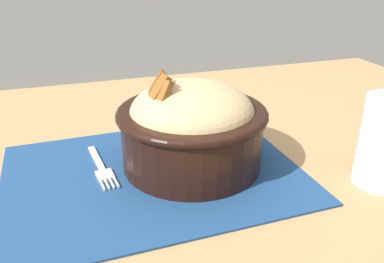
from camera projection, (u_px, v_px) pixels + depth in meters
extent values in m
cube|color=#99754C|center=(168.00, 172.00, 0.58)|extent=(1.33, 0.83, 0.04)
cylinder|color=olive|center=(334.00, 184.00, 1.21)|extent=(0.04, 0.04, 0.67)
cube|color=navy|center=(153.00, 173.00, 0.54)|extent=(0.40, 0.30, 0.00)
cylinder|color=black|center=(192.00, 137.00, 0.55)|extent=(0.19, 0.19, 0.08)
torus|color=black|center=(192.00, 113.00, 0.53)|extent=(0.20, 0.20, 0.01)
ellipsoid|color=tan|center=(192.00, 112.00, 0.53)|extent=(0.21, 0.21, 0.08)
sphere|color=#2A671A|center=(171.00, 96.00, 0.53)|extent=(0.03, 0.03, 0.03)
cylinder|color=orange|center=(186.00, 101.00, 0.52)|extent=(0.02, 0.03, 0.01)
cylinder|color=orange|center=(178.00, 104.00, 0.51)|extent=(0.01, 0.03, 0.01)
cylinder|color=orange|center=(185.00, 96.00, 0.53)|extent=(0.03, 0.02, 0.01)
cube|color=brown|center=(153.00, 89.00, 0.52)|extent=(0.04, 0.03, 0.05)
cube|color=brown|center=(154.00, 94.00, 0.51)|extent=(0.04, 0.02, 0.04)
cube|color=brown|center=(156.00, 95.00, 0.50)|extent=(0.04, 0.03, 0.05)
cube|color=brown|center=(160.00, 98.00, 0.49)|extent=(0.04, 0.03, 0.05)
cube|color=#BEBEBE|center=(96.00, 157.00, 0.58)|extent=(0.02, 0.06, 0.00)
cube|color=#BEBEBE|center=(102.00, 169.00, 0.55)|extent=(0.01, 0.01, 0.00)
cube|color=#BEBEBE|center=(105.00, 175.00, 0.53)|extent=(0.02, 0.03, 0.00)
cube|color=#BEBEBE|center=(103.00, 186.00, 0.51)|extent=(0.01, 0.02, 0.00)
cube|color=#BEBEBE|center=(107.00, 185.00, 0.51)|extent=(0.01, 0.02, 0.00)
cube|color=#BEBEBE|center=(112.00, 184.00, 0.51)|extent=(0.01, 0.02, 0.00)
cube|color=#BEBEBE|center=(116.00, 183.00, 0.52)|extent=(0.01, 0.02, 0.00)
cylinder|color=silver|center=(384.00, 159.00, 0.51)|extent=(0.06, 0.06, 0.06)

